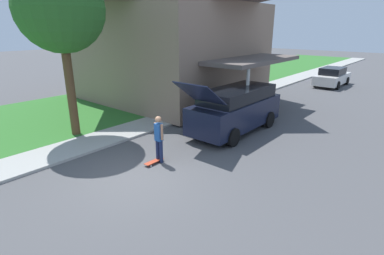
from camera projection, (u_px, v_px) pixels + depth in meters
name	position (u px, v px, depth m)	size (l,w,h in m)	color
ground_plane	(137.00, 176.00, 9.61)	(120.00, 120.00, 0.00)	#49494C
lawn	(128.00, 102.00, 18.84)	(10.00, 80.00, 0.08)	#2D6B28
sidewalk	(180.00, 115.00, 16.14)	(1.80, 80.00, 0.10)	#9E9E99
house	(166.00, 30.00, 19.17)	(13.25, 9.78, 8.28)	#89705B
lawn_tree_near	(60.00, 9.00, 11.54)	(3.43, 3.43, 6.86)	brown
suv_parked	(236.00, 109.00, 13.36)	(2.02, 5.73, 2.64)	black
car_down_street	(332.00, 77.00, 24.13)	(1.87, 4.37, 1.47)	silver
skateboarder	(159.00, 137.00, 10.31)	(0.41, 0.22, 1.68)	#192347
skateboard	(154.00, 161.00, 10.43)	(0.23, 0.78, 0.10)	#B73D23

